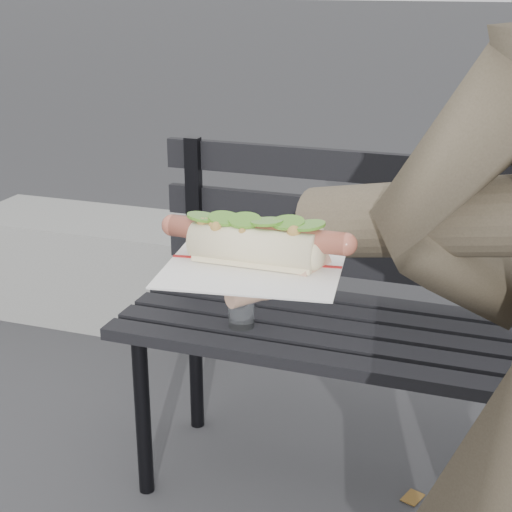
{
  "coord_description": "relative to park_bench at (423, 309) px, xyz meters",
  "views": [
    {
      "loc": [
        0.3,
        -0.85,
        1.3
      ],
      "look_at": [
        0.03,
        -0.09,
        1.0
      ],
      "focal_mm": 55.0,
      "sensor_mm": 36.0,
      "label": 1
    }
  ],
  "objects": [
    {
      "name": "park_bench",
      "position": [
        0.0,
        0.0,
        0.0
      ],
      "size": [
        1.5,
        0.44,
        0.88
      ],
      "color": "black",
      "rests_on": "ground"
    },
    {
      "name": "concrete_block",
      "position": [
        -1.25,
        0.74,
        -0.32
      ],
      "size": [
        1.2,
        0.4,
        0.4
      ],
      "primitive_type": "cube",
      "color": "slate",
      "rests_on": "ground"
    },
    {
      "name": "held_hotdog",
      "position": [
        0.12,
        -0.96,
        0.51
      ],
      "size": [
        0.63,
        0.32,
        0.2
      ],
      "color": "#453C2E"
    }
  ]
}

